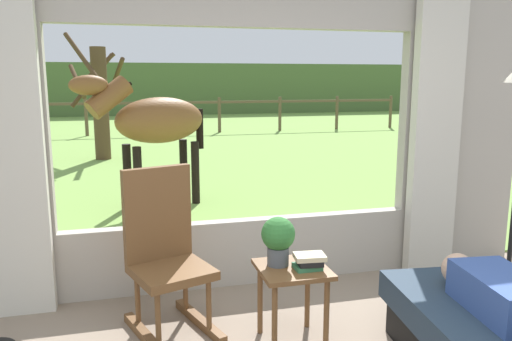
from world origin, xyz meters
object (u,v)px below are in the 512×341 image
object	(u,v)px
rocking_chair	(165,252)
potted_plant	(278,238)
book_stack	(309,261)
pasture_tree	(99,99)
side_table	(292,281)
horse	(154,122)

from	to	relation	value
rocking_chair	potted_plant	size ratio (longest dim) A/B	3.50
book_stack	pasture_tree	bearing A→B (deg)	100.90
side_table	book_stack	xyz separation A→B (m)	(0.09, -0.05, 0.14)
side_table	potted_plant	distance (m)	0.29
side_table	potted_plant	xyz separation A→B (m)	(-0.08, 0.06, 0.28)
rocking_chair	potted_plant	bearing A→B (deg)	-45.81
side_table	horse	size ratio (longest dim) A/B	0.29
potted_plant	horse	bearing A→B (deg)	98.33
book_stack	pasture_tree	size ratio (longest dim) A/B	0.08
side_table	horse	distance (m)	3.89
side_table	horse	world-z (taller)	horse
rocking_chair	horse	size ratio (longest dim) A/B	0.63
book_stack	horse	xyz separation A→B (m)	(-0.71, 3.83, 0.59)
side_table	horse	xyz separation A→B (m)	(-0.62, 3.77, 0.73)
rocking_chair	pasture_tree	distance (m)	7.81
rocking_chair	book_stack	xyz separation A→B (m)	(0.87, -0.47, 0.02)
side_table	pasture_tree	size ratio (longest dim) A/B	0.20
side_table	pasture_tree	bearing A→B (deg)	100.36
potted_plant	side_table	bearing A→B (deg)	-36.87
potted_plant	horse	size ratio (longest dim) A/B	0.18
side_table	pasture_tree	world-z (taller)	pasture_tree
book_stack	horse	bearing A→B (deg)	100.56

